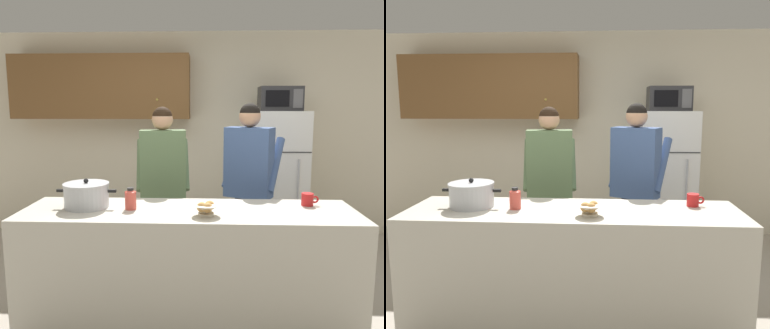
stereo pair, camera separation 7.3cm
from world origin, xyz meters
The scene contains 11 objects.
ground_plane centered at (0.00, 0.00, 0.00)m, with size 14.00×14.00×0.00m, color #B2A899.
back_wall_unit centered at (-0.29, 2.25, 1.44)m, with size 6.00×0.48×2.60m.
kitchen_island centered at (0.00, 0.00, 0.46)m, with size 2.45×0.68×0.92m, color #BCB7A8.
refrigerator centered at (0.97, 1.85, 0.81)m, with size 0.64×0.68×1.62m.
microwave centered at (0.97, 1.83, 1.76)m, with size 0.48×0.37×0.28m.
person_near_pot centered at (-0.29, 0.82, 1.04)m, with size 0.54×0.46×1.67m.
person_by_sink centered at (0.52, 0.82, 1.07)m, with size 0.63×0.58×1.70m.
cooking_pot centered at (-0.77, 0.04, 1.01)m, with size 0.45×0.34×0.22m.
coffee_mug centered at (0.90, 0.16, 0.97)m, with size 0.13×0.09×0.10m.
bread_bowl centered at (0.13, -0.15, 0.97)m, with size 0.20×0.20×0.10m.
bottle_near_edge centered at (-0.43, -0.01, 1.00)m, with size 0.08×0.08×0.16m.
Camera 2 is at (0.21, -2.69, 1.67)m, focal length 35.43 mm.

